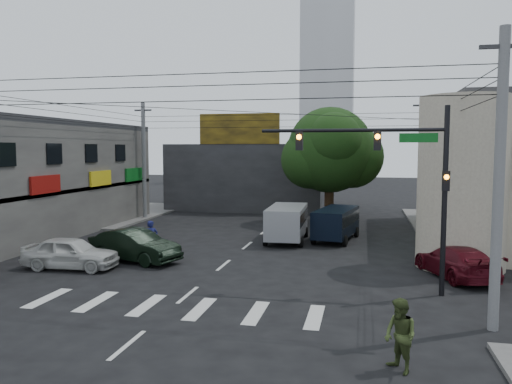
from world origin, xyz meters
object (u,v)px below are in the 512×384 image
(dark_sedan, at_px, (135,246))
(maroon_sedan, at_px, (456,261))
(traffic_gantry, at_px, (399,169))
(street_tree, at_px, (330,150))
(utility_pole_near_right, at_px, (499,182))
(utility_pole_far_right, at_px, (422,163))
(pedestrian_olive, at_px, (400,336))
(white_compact, at_px, (71,253))
(navy_van, at_px, (336,225))
(utility_pole_far_left, at_px, (144,161))
(silver_minivan, at_px, (287,224))
(traffic_officer, at_px, (151,239))

(dark_sedan, xyz_separation_m, maroon_sedan, (15.05, 0.11, -0.10))
(traffic_gantry, xyz_separation_m, dark_sedan, (-12.38, 2.90, -4.03))
(street_tree, bearing_deg, traffic_gantry, -78.01)
(utility_pole_near_right, height_order, utility_pole_far_right, same)
(street_tree, bearing_deg, pedestrian_olive, -82.13)
(white_compact, relative_size, navy_van, 0.88)
(utility_pole_far_right, height_order, dark_sedan, utility_pole_far_right)
(traffic_gantry, relative_size, utility_pole_far_right, 0.78)
(utility_pole_far_left, distance_m, silver_minivan, 14.86)
(maroon_sedan, bearing_deg, silver_minivan, -58.55)
(maroon_sedan, relative_size, silver_minivan, 1.05)
(white_compact, relative_size, traffic_officer, 2.38)
(utility_pole_far_right, xyz_separation_m, navy_van, (-5.58, -6.23, -3.63))
(street_tree, height_order, maroon_sedan, street_tree)
(navy_van, bearing_deg, traffic_gantry, -154.38)
(white_compact, height_order, traffic_officer, traffic_officer)
(traffic_gantry, bearing_deg, silver_minivan, 120.50)
(maroon_sedan, bearing_deg, utility_pole_far_left, -53.36)
(street_tree, xyz_separation_m, utility_pole_far_right, (6.50, -1.00, -0.87))
(street_tree, relative_size, maroon_sedan, 1.67)
(utility_pole_far_left, bearing_deg, traffic_officer, -63.97)
(dark_sedan, height_order, silver_minivan, silver_minivan)
(silver_minivan, bearing_deg, traffic_gantry, -150.97)
(pedestrian_olive, bearing_deg, utility_pole_far_right, 136.93)
(white_compact, distance_m, silver_minivan, 12.59)
(dark_sedan, relative_size, pedestrian_olive, 2.74)
(dark_sedan, xyz_separation_m, navy_van, (9.47, 7.88, 0.18))
(maroon_sedan, bearing_deg, pedestrian_olive, 53.72)
(utility_pole_near_right, xyz_separation_m, navy_van, (-5.58, 14.27, -3.63))
(utility_pole_far_left, relative_size, dark_sedan, 1.80)
(street_tree, bearing_deg, utility_pole_near_right, -73.18)
(maroon_sedan, relative_size, traffic_officer, 2.74)
(dark_sedan, height_order, pedestrian_olive, pedestrian_olive)
(utility_pole_far_left, bearing_deg, maroon_sedan, -33.68)
(traffic_gantry, xyz_separation_m, utility_pole_near_right, (2.68, -3.50, -0.23))
(traffic_gantry, xyz_separation_m, maroon_sedan, (2.68, 3.01, -4.13))
(dark_sedan, distance_m, maroon_sedan, 15.05)
(street_tree, xyz_separation_m, navy_van, (0.92, -7.23, -4.50))
(utility_pole_far_right, height_order, pedestrian_olive, utility_pole_far_right)
(pedestrian_olive, bearing_deg, traffic_gantry, 141.27)
(utility_pole_far_left, xyz_separation_m, traffic_officer, (6.35, -13.00, -3.65))
(street_tree, xyz_separation_m, utility_pole_far_left, (-14.50, -1.00, -0.87))
(navy_van, distance_m, pedestrian_olive, 18.10)
(street_tree, relative_size, traffic_officer, 4.60)
(street_tree, distance_m, maroon_sedan, 17.03)
(street_tree, distance_m, white_compact, 20.81)
(utility_pole_near_right, relative_size, traffic_officer, 4.86)
(navy_van, distance_m, traffic_officer, 11.32)
(navy_van, bearing_deg, white_compact, 140.87)
(utility_pole_near_right, relative_size, navy_van, 1.79)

